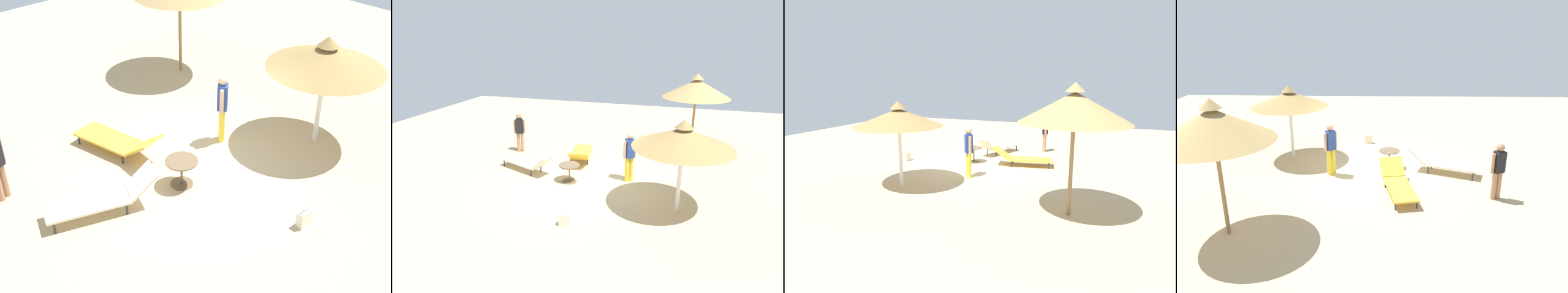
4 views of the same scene
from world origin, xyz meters
TOP-DOWN VIEW (x-y plane):
  - ground at (0.00, 0.00)m, footprint 24.00×24.00m
  - parasol_umbrella_near_right at (1.18, 2.61)m, footprint 2.56×2.56m
  - lounge_chair_back at (-0.11, -2.38)m, footprint 1.29×2.21m
  - lounge_chair_edge at (-1.54, -0.95)m, footprint 2.23×1.07m
  - person_standing_center at (-0.32, 1.05)m, footprint 0.33×0.37m
  - handbag at (2.75, 0.02)m, footprint 0.16×0.30m
  - side_table_round at (0.28, -0.75)m, footprint 0.67×0.67m

SIDE VIEW (x-z plane):
  - ground at x=0.00m, z-range -0.10..0.00m
  - handbag at x=2.75m, z-range -0.06..0.42m
  - lounge_chair_edge at x=-1.54m, z-range -0.03..0.65m
  - lounge_chair_back at x=-0.11m, z-range -0.05..0.71m
  - side_table_round at x=0.28m, z-range 0.11..0.69m
  - person_standing_center at x=-0.32m, z-range 0.11..1.74m
  - parasol_umbrella_near_right at x=1.18m, z-range 0.79..3.31m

